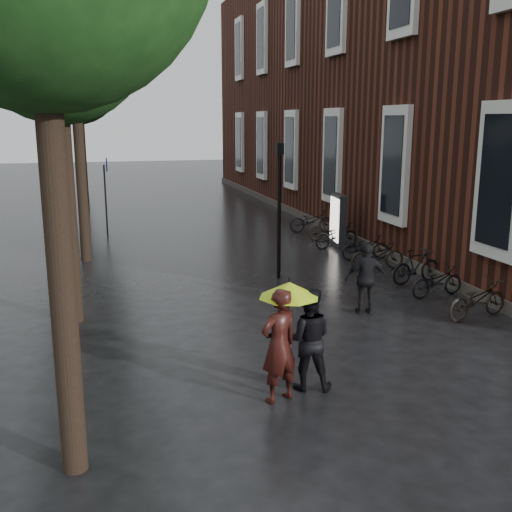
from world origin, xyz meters
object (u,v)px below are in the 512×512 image
object	(u,v)px
parked_bicycles	(369,249)
ad_lightbox	(338,220)
person_black	(308,339)
lamp_post	(279,198)
person_burgundy	(279,346)
pedestrian_walking	(366,279)

from	to	relation	value
parked_bicycles	ad_lightbox	size ratio (longest dim) A/B	6.40
person_black	ad_lightbox	distance (m)	11.58
person_black	lamp_post	world-z (taller)	lamp_post
parked_bicycles	person_burgundy	bearing A→B (deg)	-123.91
pedestrian_walking	lamp_post	world-z (taller)	lamp_post
pedestrian_walking	person_burgundy	bearing A→B (deg)	58.49
ad_lightbox	lamp_post	xyz separation A→B (m)	(-3.28, -3.56, 1.35)
pedestrian_walking	person_black	bearing A→B (deg)	61.65
parked_bicycles	person_black	bearing A→B (deg)	-121.97
ad_lightbox	lamp_post	size ratio (longest dim) A/B	0.49
person_burgundy	parked_bicycles	world-z (taller)	person_burgundy
parked_bicycles	lamp_post	size ratio (longest dim) A/B	3.15
ad_lightbox	person_black	bearing A→B (deg)	-108.00
person_black	pedestrian_walking	distance (m)	4.27
person_black	ad_lightbox	bearing A→B (deg)	-98.03
person_black	lamp_post	xyz separation A→B (m)	(1.67, 6.90, 1.41)
person_burgundy	parked_bicycles	bearing A→B (deg)	-144.64
person_burgundy	ad_lightbox	xyz separation A→B (m)	(5.55, 10.78, 0.00)
pedestrian_walking	parked_bicycles	world-z (taller)	pedestrian_walking
lamp_post	parked_bicycles	bearing A→B (deg)	17.22
person_burgundy	lamp_post	bearing A→B (deg)	-128.13
person_black	pedestrian_walking	world-z (taller)	person_black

